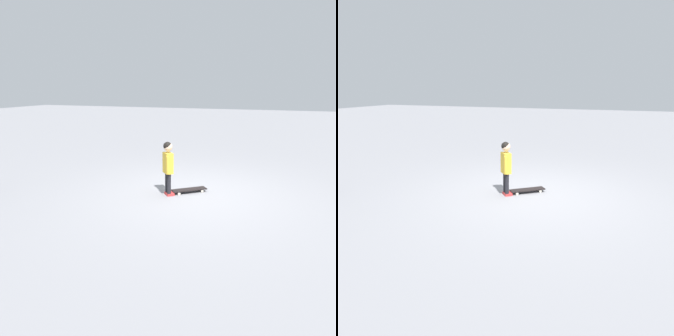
% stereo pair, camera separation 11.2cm
% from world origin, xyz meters
% --- Properties ---
extents(ground_plane, '(50.00, 50.00, 0.00)m').
position_xyz_m(ground_plane, '(0.00, 0.00, 0.00)').
color(ground_plane, gray).
extents(child_person, '(0.40, 0.27, 1.06)m').
position_xyz_m(child_person, '(0.22, -0.56, 0.66)').
color(child_person, black).
rests_on(child_person, ground).
extents(skateboard, '(0.60, 0.67, 0.07)m').
position_xyz_m(skateboard, '(-0.07, -0.21, 0.06)').
color(skateboard, black).
rests_on(skateboard, ground).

